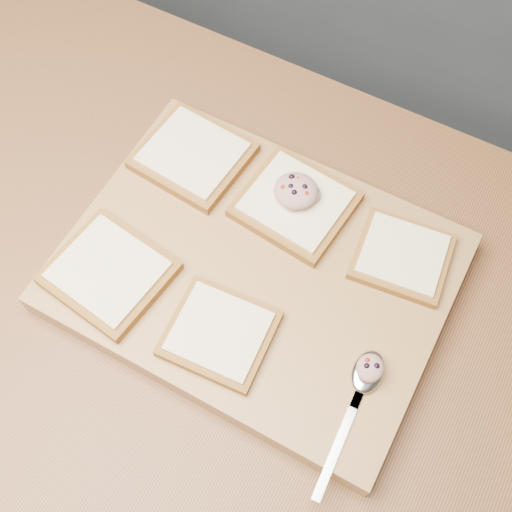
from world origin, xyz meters
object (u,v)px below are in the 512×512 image
(cutting_board, at_px, (256,272))
(bread_far_center, at_px, (295,204))
(tuna_salad_dollop, at_px, (296,191))
(spoon, at_px, (364,382))

(cutting_board, relative_size, bread_far_center, 3.17)
(tuna_salad_dollop, bearing_deg, bread_far_center, -58.43)
(bread_far_center, relative_size, tuna_salad_dollop, 2.58)
(cutting_board, bearing_deg, tuna_salad_dollop, 89.33)
(tuna_salad_dollop, height_order, spoon, tuna_salad_dollop)
(cutting_board, xyz_separation_m, bread_far_center, (0.00, 0.10, 0.03))
(tuna_salad_dollop, relative_size, spoon, 0.32)
(bread_far_center, distance_m, spoon, 0.24)
(tuna_salad_dollop, distance_m, spoon, 0.24)
(spoon, bearing_deg, cutting_board, 157.86)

